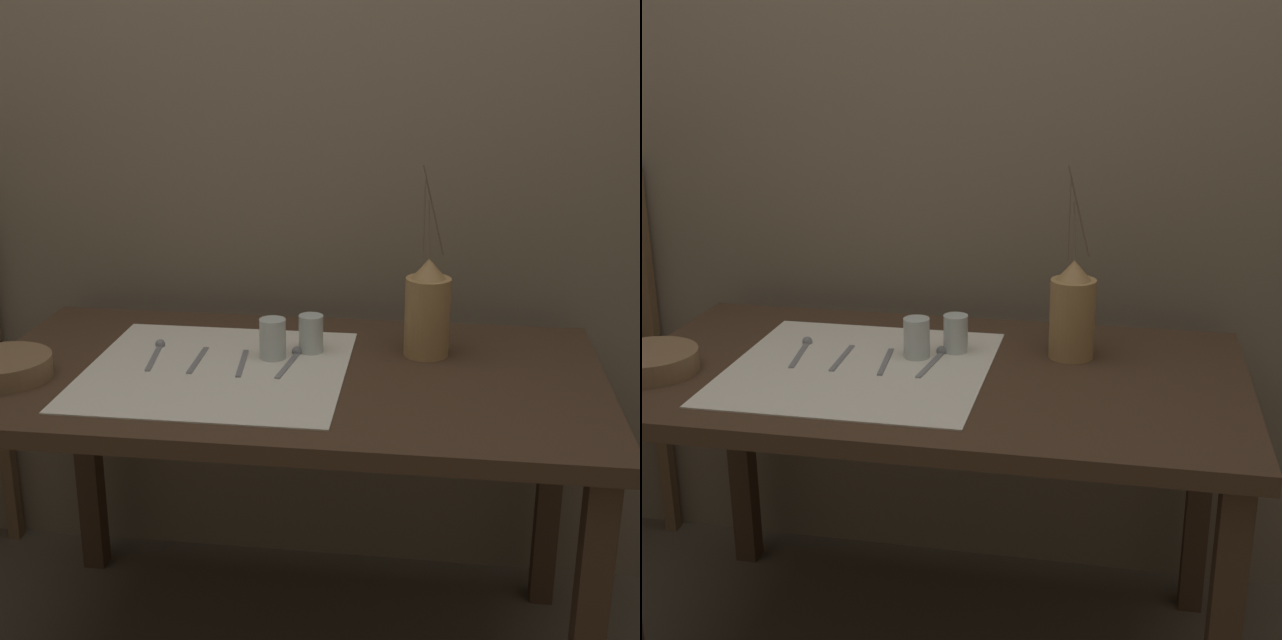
# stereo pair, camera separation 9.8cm
# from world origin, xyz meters

# --- Properties ---
(stone_wall_back) EXTENTS (7.00, 0.06, 2.40)m
(stone_wall_back) POSITION_xyz_m (0.00, 0.49, 1.20)
(stone_wall_back) COLOR #7A6B56
(stone_wall_back) RESTS_ON ground_plane
(wooden_table) EXTENTS (1.39, 0.77, 0.76)m
(wooden_table) POSITION_xyz_m (0.00, 0.00, 0.67)
(wooden_table) COLOR #422D1E
(wooden_table) RESTS_ON ground_plane
(linen_cloth) EXTENTS (0.58, 0.56, 0.00)m
(linen_cloth) POSITION_xyz_m (-0.16, -0.02, 0.77)
(linen_cloth) COLOR silver
(linen_cloth) RESTS_ON wooden_table
(pitcher_with_flowers) EXTENTS (0.10, 0.10, 0.44)m
(pitcher_with_flowers) POSITION_xyz_m (0.30, 0.14, 0.87)
(pitcher_with_flowers) COLOR #A87F4C
(pitcher_with_flowers) RESTS_ON wooden_table
(wooden_bowl) EXTENTS (0.21, 0.21, 0.05)m
(wooden_bowl) POSITION_xyz_m (-0.61, -0.13, 0.79)
(wooden_bowl) COLOR brown
(wooden_bowl) RESTS_ON wooden_table
(glass_tumbler_near) EXTENTS (0.06, 0.06, 0.09)m
(glass_tumbler_near) POSITION_xyz_m (-0.05, 0.06, 0.81)
(glass_tumbler_near) COLOR silver
(glass_tumbler_near) RESTS_ON wooden_table
(glass_tumbler_far) EXTENTS (0.06, 0.06, 0.09)m
(glass_tumbler_far) POSITION_xyz_m (0.03, 0.12, 0.81)
(glass_tumbler_far) COLOR silver
(glass_tumbler_far) RESTS_ON wooden_table
(spoon_outer) EXTENTS (0.04, 0.18, 0.02)m
(spoon_outer) POSITION_xyz_m (-0.33, 0.07, 0.77)
(spoon_outer) COLOR gray
(spoon_outer) RESTS_ON wooden_table
(fork_outer) EXTENTS (0.02, 0.17, 0.00)m
(fork_outer) POSITION_xyz_m (-0.22, 0.02, 0.77)
(fork_outer) COLOR gray
(fork_outer) RESTS_ON wooden_table
(knife_center) EXTENTS (0.03, 0.17, 0.00)m
(knife_center) POSITION_xyz_m (-0.11, 0.01, 0.77)
(knife_center) COLOR gray
(knife_center) RESTS_ON wooden_table
(spoon_inner) EXTENTS (0.04, 0.18, 0.02)m
(spoon_inner) POSITION_xyz_m (-0.00, 0.07, 0.77)
(spoon_inner) COLOR gray
(spoon_inner) RESTS_ON wooden_table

